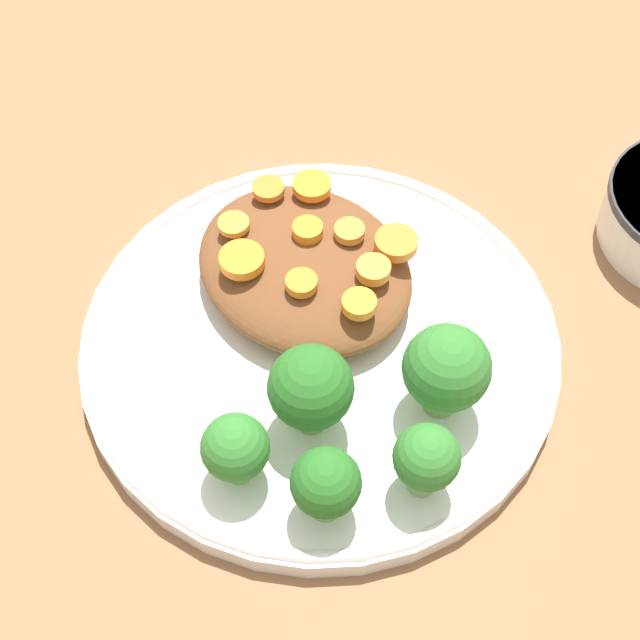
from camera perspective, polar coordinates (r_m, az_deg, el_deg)
name	(u,v)px	position (r m, az deg, el deg)	size (l,w,h in m)	color
ground_plane	(320,348)	(0.53, 0.00, -1.83)	(4.00, 4.00, 0.00)	#8C603D
plate	(320,339)	(0.52, 0.00, -1.25)	(0.28, 0.28, 0.02)	white
stew_mound	(304,267)	(0.53, -1.01, 3.40)	(0.14, 0.12, 0.03)	brown
broccoli_floret_0	(446,370)	(0.47, 8.09, -3.18)	(0.05, 0.05, 0.06)	#759E51
broccoli_floret_1	(311,389)	(0.46, -0.60, -4.43)	(0.05, 0.05, 0.06)	#759E51
broccoli_floret_2	(235,449)	(0.45, -5.43, -8.22)	(0.04, 0.04, 0.05)	#759E51
broccoli_floret_3	(326,484)	(0.44, 0.38, -10.48)	(0.04, 0.04, 0.05)	#7FA85B
broccoli_floret_4	(426,459)	(0.45, 6.82, -8.85)	(0.03, 0.03, 0.05)	#7FA85B
carrot_slice_0	(373,270)	(0.50, 3.44, 3.24)	(0.02, 0.02, 0.01)	orange
carrot_slice_1	(299,284)	(0.50, -1.33, 2.29)	(0.02, 0.02, 0.01)	orange
carrot_slice_2	(240,220)	(0.53, -5.16, 6.39)	(0.02, 0.02, 0.00)	orange
carrot_slice_3	(242,260)	(0.51, -5.03, 3.86)	(0.03, 0.03, 0.01)	orange
carrot_slice_4	(312,186)	(0.55, -0.52, 8.59)	(0.02, 0.02, 0.01)	orange
carrot_slice_5	(308,230)	(0.52, -0.80, 5.78)	(0.02, 0.02, 0.01)	orange
carrot_slice_6	(392,239)	(0.52, 4.62, 5.16)	(0.03, 0.03, 0.01)	orange
carrot_slice_7	(349,231)	(0.52, 1.89, 5.70)	(0.02, 0.02, 0.01)	orange
carrot_slice_8	(268,189)	(0.55, -3.32, 8.39)	(0.02, 0.02, 0.00)	orange
carrot_slice_9	(359,304)	(0.49, 2.52, 1.05)	(0.02, 0.02, 0.01)	orange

